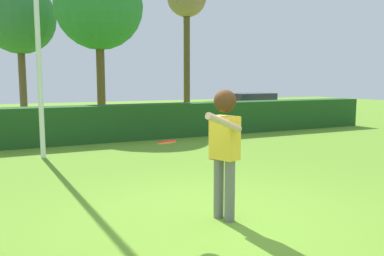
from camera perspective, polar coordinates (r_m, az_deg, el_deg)
The scene contains 9 objects.
ground_plane at distance 5.49m, azimuth 3.96°, elevation -13.26°, with size 60.00×60.00×0.00m, color olive.
person at distance 5.28m, azimuth 4.66°, elevation -1.72°, with size 0.66×0.71×1.77m.
frisbee at distance 5.03m, azimuth -3.66°, elevation -2.05°, with size 0.24×0.24×0.08m.
lamppost at distance 10.37m, azimuth -21.60°, elevation 16.88°, with size 0.24×0.24×6.89m.
hedge_row at distance 12.48m, azimuth -13.82°, elevation 0.60°, with size 21.32×0.90×1.12m, color #1F4E1D.
parked_car_red at distance 19.79m, azimuth 8.33°, elevation 3.39°, with size 4.30×2.01×1.25m.
bare_elm_tree at distance 21.84m, azimuth -0.77°, elevation 17.88°, with size 2.10×2.10×7.31m.
oak_tree at distance 20.58m, azimuth -23.66°, elevation 14.26°, with size 3.29×3.29×6.39m.
birch_tree at distance 17.69m, azimuth -13.31°, elevation 16.79°, with size 3.69×3.69×6.84m.
Camera 1 is at (-2.58, -4.46, 1.90)m, focal length 36.92 mm.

